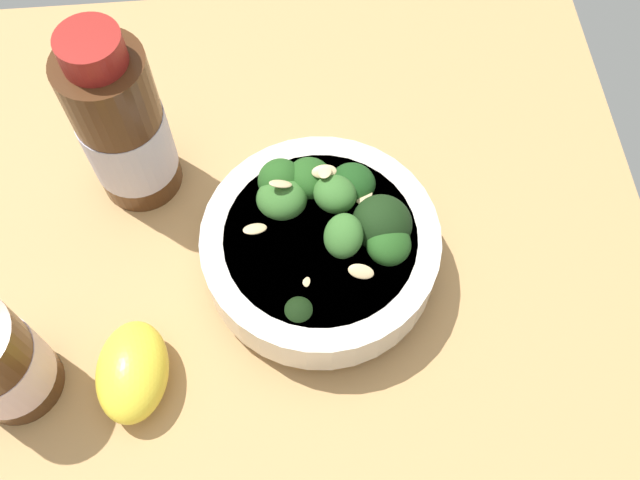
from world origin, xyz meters
The scene contains 4 objects.
ground_plane centered at (0.00, 0.00, -1.95)cm, with size 58.89×58.89×3.90cm, color tan.
bowl_of_broccoli centered at (0.62, -3.27, 3.60)cm, with size 17.24×17.24×8.49cm.
lemon_wedge centered at (-7.76, 10.66, 2.09)cm, with size 7.28×4.95×4.17cm, color yellow.
bottle_short centered at (9.36, 10.79, 6.95)cm, with size 6.56×6.56×16.41cm.
Camera 1 is at (-23.36, -0.98, 50.23)cm, focal length 40.26 mm.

